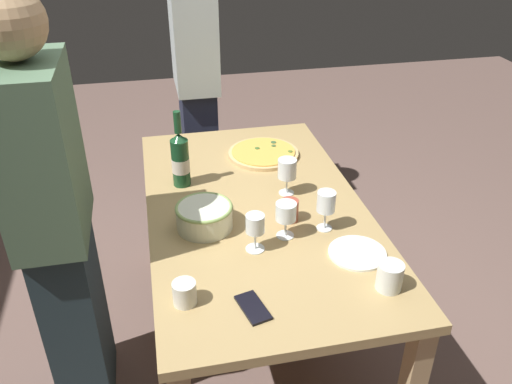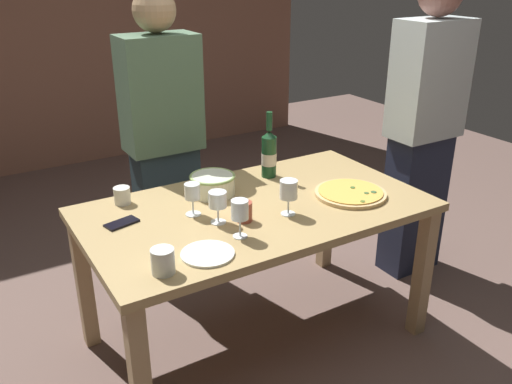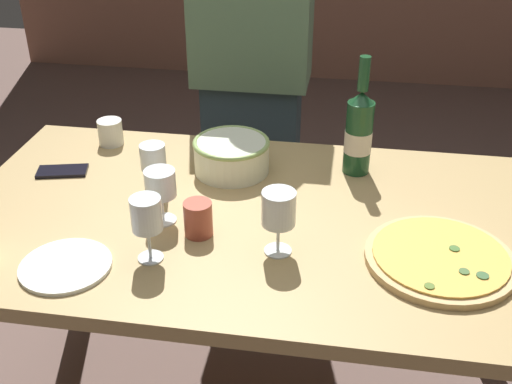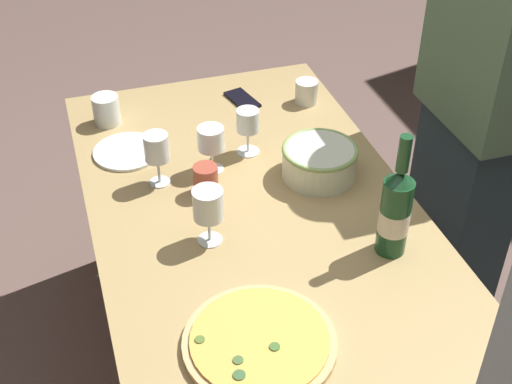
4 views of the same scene
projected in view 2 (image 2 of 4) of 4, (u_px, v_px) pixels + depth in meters
name	position (u px, v px, depth m)	size (l,w,h in m)	color
ground_plane	(256.00, 336.00, 2.83)	(8.00, 8.00, 0.00)	brown
dining_table	(256.00, 223.00, 2.57)	(1.60, 0.90, 0.75)	tan
brick_wall_back	(69.00, 7.00, 4.79)	(4.65, 0.16, 2.84)	#95624D
pizza	(350.00, 193.00, 2.64)	(0.35, 0.35, 0.03)	tan
serving_bowl	(213.00, 184.00, 2.64)	(0.22, 0.22, 0.10)	silver
wine_bottle	(269.00, 153.00, 2.83)	(0.08, 0.08, 0.35)	#194726
wine_glass_near_pizza	(240.00, 212.00, 2.21)	(0.07, 0.07, 0.16)	white
wine_glass_by_bottle	(289.00, 190.00, 2.41)	(0.08, 0.08, 0.16)	white
wine_glass_far_left	(218.00, 200.00, 2.33)	(0.08, 0.08, 0.15)	white
wine_glass_far_right	(192.00, 193.00, 2.41)	(0.07, 0.07, 0.15)	white
cup_amber	(163.00, 261.00, 1.98)	(0.09, 0.09, 0.10)	white
cup_ceramic	(122.00, 196.00, 2.54)	(0.08, 0.08, 0.08)	silver
cup_spare	(244.00, 212.00, 2.37)	(0.07, 0.07, 0.09)	#A94936
side_plate	(208.00, 254.00, 2.11)	(0.21, 0.21, 0.01)	white
cell_phone	(122.00, 223.00, 2.36)	(0.07, 0.14, 0.01)	black
person_host	(423.00, 130.00, 3.13)	(0.41, 0.24, 1.76)	#21273C
person_guest_left	(164.00, 144.00, 3.03)	(0.41, 0.24, 1.69)	#24353B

